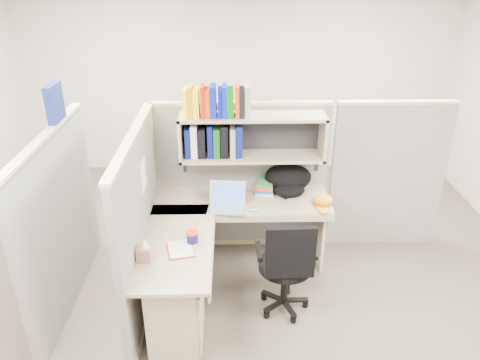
{
  "coord_description": "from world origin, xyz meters",
  "views": [
    {
      "loc": [
        -0.1,
        -3.54,
        2.92
      ],
      "look_at": [
        -0.03,
        0.25,
        1.1
      ],
      "focal_mm": 35.0,
      "sensor_mm": 36.0,
      "label": 1
    }
  ],
  "objects_px": {
    "desk": "(197,276)",
    "backpack": "(289,180)",
    "laptop": "(226,198)",
    "snack_canister": "(192,237)",
    "task_chair": "(285,280)"
  },
  "relations": [
    {
      "from": "desk",
      "to": "backpack",
      "type": "bearing_deg",
      "value": 48.26
    },
    {
      "from": "backpack",
      "to": "laptop",
      "type": "bearing_deg",
      "value": -171.88
    },
    {
      "from": "desk",
      "to": "snack_canister",
      "type": "bearing_deg",
      "value": 107.93
    },
    {
      "from": "desk",
      "to": "snack_canister",
      "type": "relative_size",
      "value": 16.87
    },
    {
      "from": "backpack",
      "to": "snack_canister",
      "type": "height_order",
      "value": "backpack"
    },
    {
      "from": "backpack",
      "to": "snack_canister",
      "type": "xyz_separation_m",
      "value": [
        -0.91,
        -0.9,
        -0.09
      ]
    },
    {
      "from": "snack_canister",
      "to": "backpack",
      "type": "bearing_deg",
      "value": 44.44
    },
    {
      "from": "backpack",
      "to": "snack_canister",
      "type": "distance_m",
      "value": 1.28
    },
    {
      "from": "snack_canister",
      "to": "task_chair",
      "type": "xyz_separation_m",
      "value": [
        0.8,
        -0.04,
        -0.43
      ]
    },
    {
      "from": "snack_canister",
      "to": "task_chair",
      "type": "distance_m",
      "value": 0.91
    },
    {
      "from": "desk",
      "to": "task_chair",
      "type": "xyz_separation_m",
      "value": [
        0.77,
        0.05,
        -0.09
      ]
    },
    {
      "from": "laptop",
      "to": "task_chair",
      "type": "xyz_separation_m",
      "value": [
        0.52,
        -0.6,
        -0.5
      ]
    },
    {
      "from": "task_chair",
      "to": "desk",
      "type": "bearing_deg",
      "value": -176.27
    },
    {
      "from": "laptop",
      "to": "task_chair",
      "type": "relative_size",
      "value": 0.35
    },
    {
      "from": "laptop",
      "to": "backpack",
      "type": "xyz_separation_m",
      "value": [
        0.63,
        0.34,
        0.02
      ]
    }
  ]
}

